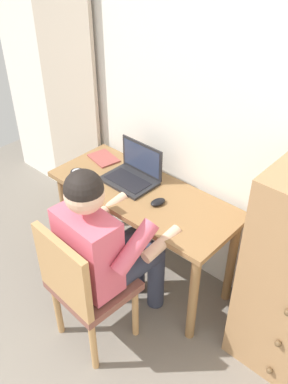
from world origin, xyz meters
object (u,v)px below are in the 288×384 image
at_px(desk, 143,206).
at_px(computer_mouse, 158,202).
at_px(person_seated, 106,244).
at_px(chair, 83,284).
at_px(laptop, 133,173).
at_px(notebook_pad, 104,158).
at_px(desk_clock, 77,173).

relative_size(desk, computer_mouse, 12.63).
xyz_separation_m(desk, person_seated, (0.14, -0.45, 0.07)).
relative_size(chair, computer_mouse, 8.76).
height_order(desk, laptop, laptop).
bearing_deg(computer_mouse, notebook_pad, 179.59).
distance_m(desk, desk_clock, 0.49).
relative_size(person_seated, desk_clock, 13.27).
xyz_separation_m(laptop, computer_mouse, (0.29, -0.10, -0.04)).
relative_size(computer_mouse, notebook_pad, 0.48).
height_order(desk, desk_clock, desk_clock).
distance_m(desk, computer_mouse, 0.20).
bearing_deg(person_seated, desk, 107.37).
distance_m(laptop, notebook_pad, 0.34).
relative_size(chair, person_seated, 0.73).
bearing_deg(notebook_pad, desk, -0.83).
bearing_deg(desk_clock, person_seated, -27.12).
bearing_deg(person_seated, computer_mouse, 88.43).
bearing_deg(person_seated, desk_clock, 152.88).
xyz_separation_m(desk, notebook_pad, (-0.47, 0.11, 0.12)).
height_order(computer_mouse, notebook_pad, computer_mouse).
height_order(person_seated, desk_clock, person_seated).
bearing_deg(laptop, desk_clock, -146.24).
relative_size(desk, person_seated, 1.06).
bearing_deg(laptop, desk, -23.78).
height_order(person_seated, laptop, person_seated).
distance_m(computer_mouse, desk_clock, 0.62).
bearing_deg(chair, computer_mouse, 88.00).
bearing_deg(laptop, computer_mouse, -18.11).
height_order(desk_clock, notebook_pad, desk_clock).
distance_m(desk, person_seated, 0.48).
distance_m(desk_clock, notebook_pad, 0.26).
bearing_deg(computer_mouse, desk_clock, -156.78).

